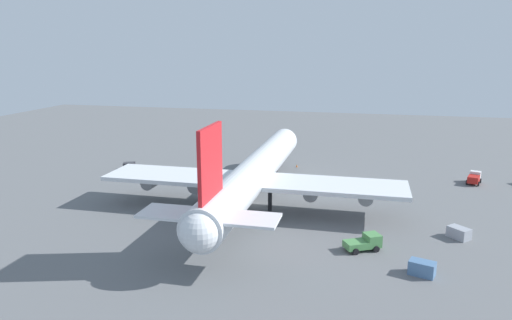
% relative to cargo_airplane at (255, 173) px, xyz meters
% --- Properties ---
extents(ground_plane, '(255.45, 255.45, 0.00)m').
position_rel_cargo_airplane_xyz_m(ground_plane, '(0.41, -0.00, -5.95)').
color(ground_plane, slate).
extents(cargo_airplane, '(63.86, 51.79, 18.10)m').
position_rel_cargo_airplane_xyz_m(cargo_airplane, '(0.00, 0.00, 0.00)').
color(cargo_airplane, silver).
rests_on(cargo_airplane, ground_plane).
extents(fuel_truck, '(5.18, 3.77, 2.26)m').
position_rel_cargo_airplane_xyz_m(fuel_truck, '(16.74, 33.50, -4.83)').
color(fuel_truck, '#333338').
rests_on(fuel_truck, ground_plane).
extents(catering_truck, '(4.89, 3.56, 2.31)m').
position_rel_cargo_airplane_xyz_m(catering_truck, '(23.77, -40.76, -4.77)').
color(catering_truck, silver).
rests_on(catering_truck, ground_plane).
extents(cargo_loader, '(4.41, 5.47, 2.20)m').
position_rel_cargo_airplane_xyz_m(cargo_loader, '(-15.42, -19.23, -4.86)').
color(cargo_loader, '#4C8C4C').
rests_on(cargo_loader, ground_plane).
extents(cargo_container_fore, '(2.72, 3.50, 1.80)m').
position_rel_cargo_airplane_xyz_m(cargo_container_fore, '(-21.54, -26.25, -5.05)').
color(cargo_container_fore, '#4C729E').
rests_on(cargo_container_fore, ground_plane).
extents(cargo_container_aft, '(3.50, 3.50, 1.65)m').
position_rel_cargo_airplane_xyz_m(cargo_container_aft, '(-7.99, -32.70, -5.13)').
color(cargo_container_aft, '#999EA8').
rests_on(cargo_container_aft, ground_plane).
extents(safety_cone_nose, '(0.43, 0.43, 0.61)m').
position_rel_cargo_airplane_xyz_m(safety_cone_nose, '(29.15, -3.06, -5.65)').
color(safety_cone_nose, orange).
rests_on(safety_cone_nose, ground_plane).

